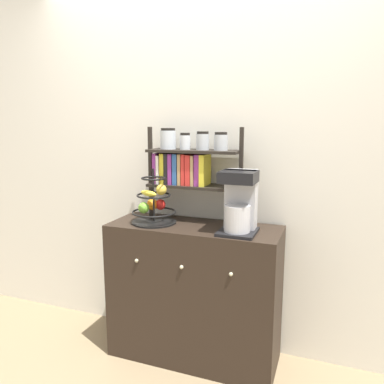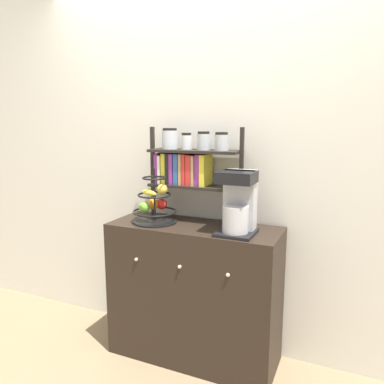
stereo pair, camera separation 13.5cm
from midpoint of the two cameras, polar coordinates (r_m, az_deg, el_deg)
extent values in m
plane|color=#847051|center=(2.64, -0.12, -25.90)|extent=(12.00, 12.00, 0.00)
cube|color=silver|center=(2.57, 4.10, 4.50)|extent=(7.00, 0.05, 2.60)
cube|color=black|center=(2.57, 1.85, -15.05)|extent=(1.11, 0.42, 0.92)
sphere|color=#B2AD8C|center=(2.42, -6.90, -10.20)|extent=(0.02, 0.02, 0.02)
sphere|color=#B2AD8C|center=(2.29, -0.19, -11.36)|extent=(0.02, 0.02, 0.02)
sphere|color=#B2AD8C|center=(2.19, 7.29, -12.47)|extent=(0.02, 0.02, 0.02)
cube|color=black|center=(2.25, 8.47, -6.14)|extent=(0.22, 0.24, 0.02)
cube|color=#B7B7BC|center=(2.27, 9.04, -1.14)|extent=(0.19, 0.10, 0.36)
cylinder|color=#B7B7BC|center=(2.21, 8.38, -4.10)|extent=(0.15, 0.15, 0.16)
cube|color=black|center=(2.17, 8.62, 2.23)|extent=(0.21, 0.19, 0.07)
cylinder|color=black|center=(2.49, -4.13, -4.52)|extent=(0.29, 0.29, 0.01)
cylinder|color=black|center=(2.45, -4.18, -0.45)|extent=(0.01, 0.01, 0.35)
torus|color=black|center=(2.48, -4.15, -2.99)|extent=(0.29, 0.29, 0.01)
torus|color=black|center=(2.45, -4.18, -0.45)|extent=(0.22, 0.22, 0.01)
torus|color=black|center=(2.44, -4.21, 2.14)|extent=(0.16, 0.16, 0.01)
sphere|color=red|center=(2.53, -3.13, -1.88)|extent=(0.07, 0.07, 0.07)
sphere|color=#6BAD33|center=(2.45, -5.70, -2.32)|extent=(0.07, 0.07, 0.07)
sphere|color=orange|center=(2.53, -4.35, -1.83)|extent=(0.08, 0.08, 0.08)
ellipsoid|color=yellow|center=(2.41, -4.98, -0.13)|extent=(0.15, 0.09, 0.04)
sphere|color=gold|center=(2.45, -3.00, 0.38)|extent=(0.07, 0.07, 0.07)
cube|color=black|center=(2.61, -4.49, 3.01)|extent=(0.02, 0.02, 0.62)
cube|color=black|center=(2.38, 9.13, 2.19)|extent=(0.02, 0.02, 0.62)
cube|color=black|center=(2.49, 1.99, 0.93)|extent=(0.61, 0.20, 0.02)
cube|color=black|center=(2.46, 2.02, 6.24)|extent=(0.61, 0.20, 0.02)
cube|color=#8C338C|center=(2.58, -3.30, 3.73)|extent=(0.03, 0.15, 0.20)
cube|color=white|center=(2.57, -2.80, 3.56)|extent=(0.02, 0.16, 0.19)
cube|color=yellow|center=(2.55, -2.22, 3.68)|extent=(0.03, 0.15, 0.20)
cube|color=black|center=(2.54, -1.61, 3.65)|extent=(0.03, 0.15, 0.20)
cube|color=#8C338C|center=(2.53, -0.99, 3.61)|extent=(0.03, 0.16, 0.20)
cube|color=#2D599E|center=(2.51, -0.29, 3.58)|extent=(0.03, 0.16, 0.20)
cube|color=tan|center=(2.50, 0.37, 3.54)|extent=(0.02, 0.16, 0.20)
cube|color=red|center=(2.49, 0.94, 3.51)|extent=(0.02, 0.16, 0.20)
cube|color=red|center=(2.48, 1.65, 3.44)|extent=(0.03, 0.16, 0.20)
cube|color=tan|center=(2.47, 2.29, 3.37)|extent=(0.02, 0.16, 0.20)
cube|color=#8C338C|center=(2.45, 2.91, 3.41)|extent=(0.03, 0.14, 0.20)
cube|color=yellow|center=(2.44, 3.71, 3.36)|extent=(0.03, 0.16, 0.20)
cylinder|color=silver|center=(2.53, -1.86, 7.96)|extent=(0.11, 0.11, 0.12)
cylinder|color=black|center=(2.53, -1.87, 9.53)|extent=(0.10, 0.10, 0.02)
cylinder|color=silver|center=(2.48, 0.71, 7.57)|extent=(0.07, 0.07, 0.09)
cylinder|color=black|center=(2.48, 0.71, 8.83)|extent=(0.06, 0.06, 0.02)
cylinder|color=#ADB2B7|center=(2.43, 3.38, 7.62)|extent=(0.08, 0.08, 0.10)
cylinder|color=black|center=(2.43, 3.39, 9.01)|extent=(0.08, 0.08, 0.02)
cylinder|color=#ADB2B7|center=(2.39, 6.14, 7.49)|extent=(0.09, 0.09, 0.10)
cylinder|color=black|center=(2.39, 6.17, 8.87)|extent=(0.08, 0.08, 0.02)
camera|label=1|loc=(0.07, -88.37, 0.30)|focal=35.00mm
camera|label=2|loc=(0.07, 91.63, -0.30)|focal=35.00mm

